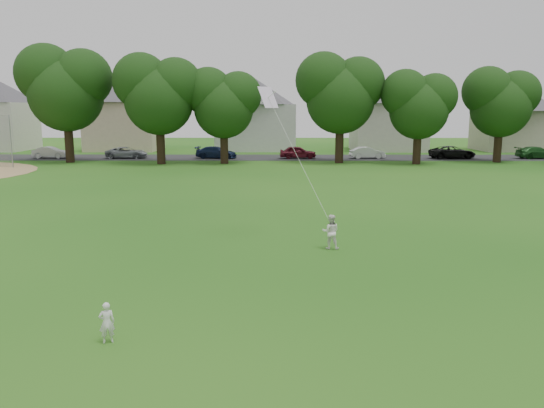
{
  "coord_description": "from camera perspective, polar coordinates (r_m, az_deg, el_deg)",
  "views": [
    {
      "loc": [
        2.44,
        -13.01,
        5.01
      ],
      "look_at": [
        2.32,
        2.0,
        2.3
      ],
      "focal_mm": 35.0,
      "sensor_mm": 36.0,
      "label": 1
    }
  ],
  "objects": [
    {
      "name": "parked_cars",
      "position": [
        54.26,
        3.35,
        5.56
      ],
      "size": [
        72.32,
        2.58,
        1.27
      ],
      "color": "black",
      "rests_on": "ground"
    },
    {
      "name": "ground",
      "position": [
        14.15,
        -9.68,
        -10.65
      ],
      "size": [
        160.0,
        160.0,
        0.0
      ],
      "primitive_type": "plane",
      "color": "#1A5212",
      "rests_on": "ground"
    },
    {
      "name": "toddler",
      "position": [
        12.23,
        -17.34,
        -12.08
      ],
      "size": [
        0.39,
        0.32,
        0.92
      ],
      "primitive_type": "imported",
      "rotation": [
        0.0,
        0.0,
        3.49
      ],
      "color": "silver",
      "rests_on": "ground"
    },
    {
      "name": "kite",
      "position": [
        19.56,
        2.9,
        4.82
      ],
      "size": [
        1.61,
        1.31,
        5.33
      ],
      "color": "white",
      "rests_on": "ground"
    },
    {
      "name": "street",
      "position": [
        55.29,
        -2.1,
        5.02
      ],
      "size": [
        90.0,
        7.0,
        0.01
      ],
      "primitive_type": "cube",
      "color": "#2D2D30",
      "rests_on": "ground"
    },
    {
      "name": "tree_row",
      "position": [
        49.27,
        -2.47,
        11.83
      ],
      "size": [
        82.11,
        8.59,
        11.19
      ],
      "color": "black",
      "rests_on": "ground"
    },
    {
      "name": "older_boy",
      "position": [
        19.23,
        6.33,
        -2.99
      ],
      "size": [
        0.66,
        0.54,
        1.26
      ],
      "primitive_type": "imported",
      "rotation": [
        0.0,
        0.0,
        3.04
      ],
      "color": "white",
      "rests_on": "ground"
    },
    {
      "name": "house_row",
      "position": [
        65.05,
        -1.69,
        10.29
      ],
      "size": [
        77.09,
        14.27,
        10.49
      ],
      "color": "silver",
      "rests_on": "ground"
    }
  ]
}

